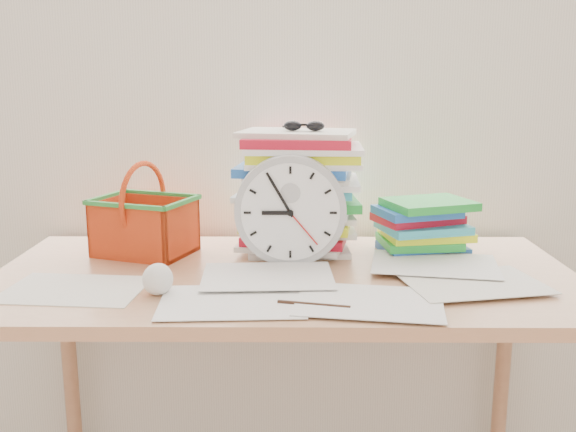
{
  "coord_description": "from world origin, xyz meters",
  "views": [
    {
      "loc": [
        0.02,
        0.12,
        1.21
      ],
      "look_at": [
        0.01,
        1.6,
        0.89
      ],
      "focal_mm": 40.0,
      "sensor_mm": 36.0,
      "label": 1
    }
  ],
  "objects_px": {
    "desk": "(285,301)",
    "book_stack": "(421,226)",
    "clock": "(290,210)",
    "paper_stack": "(298,191)",
    "basket": "(144,209)"
  },
  "relations": [
    {
      "from": "book_stack",
      "to": "clock",
      "type": "bearing_deg",
      "value": -163.83
    },
    {
      "from": "desk",
      "to": "basket",
      "type": "xyz_separation_m",
      "value": [
        -0.37,
        0.17,
        0.2
      ]
    },
    {
      "from": "paper_stack",
      "to": "basket",
      "type": "relative_size",
      "value": 1.34
    },
    {
      "from": "desk",
      "to": "book_stack",
      "type": "bearing_deg",
      "value": 25.72
    },
    {
      "from": "clock",
      "to": "basket",
      "type": "distance_m",
      "value": 0.4
    },
    {
      "from": "desk",
      "to": "book_stack",
      "type": "distance_m",
      "value": 0.43
    },
    {
      "from": "clock",
      "to": "book_stack",
      "type": "bearing_deg",
      "value": 16.17
    },
    {
      "from": "paper_stack",
      "to": "book_stack",
      "type": "height_order",
      "value": "paper_stack"
    },
    {
      "from": "paper_stack",
      "to": "clock",
      "type": "distance_m",
      "value": 0.14
    },
    {
      "from": "clock",
      "to": "book_stack",
      "type": "relative_size",
      "value": 1.11
    },
    {
      "from": "paper_stack",
      "to": "book_stack",
      "type": "bearing_deg",
      "value": -7.15
    },
    {
      "from": "desk",
      "to": "clock",
      "type": "bearing_deg",
      "value": 79.55
    },
    {
      "from": "clock",
      "to": "desk",
      "type": "bearing_deg",
      "value": -100.45
    },
    {
      "from": "desk",
      "to": "basket",
      "type": "relative_size",
      "value": 5.78
    },
    {
      "from": "paper_stack",
      "to": "basket",
      "type": "height_order",
      "value": "paper_stack"
    }
  ]
}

